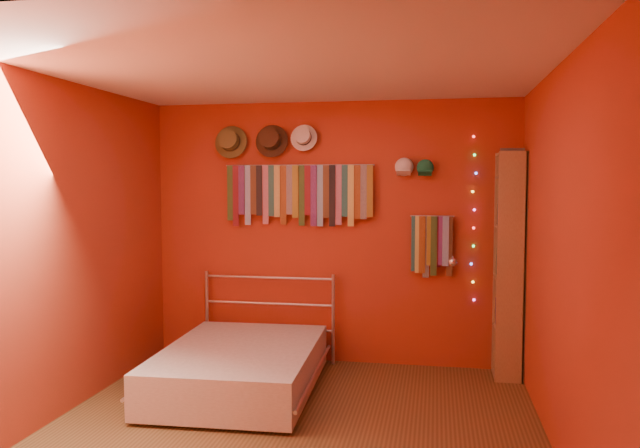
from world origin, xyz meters
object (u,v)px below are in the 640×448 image
Objects in this scene: bookshelf at (513,264)px; reading_lamp at (453,262)px; tie_rack at (298,192)px; bed at (240,367)px.

reading_lamp is at bearing -176.19° from bookshelf.
tie_rack is 1.75m from bed.
reading_lamp reaches higher than bed.
bed is at bearing -156.59° from reading_lamp.
tie_rack reaches higher than bed.
reading_lamp is 0.53m from bookshelf.
reading_lamp is (1.45, -0.19, -0.61)m from tie_rack.
bed is (-1.74, -0.75, -0.83)m from reading_lamp.
tie_rack is 4.37× the size of reading_lamp.
bed is (-2.26, -0.79, -0.81)m from bookshelf.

